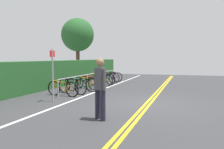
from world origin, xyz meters
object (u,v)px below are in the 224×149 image
bicycle_3 (86,83)px  sign_post_near (53,70)px  bicycle_0 (63,88)px  pedestrian (100,85)px  bicycle_5 (99,80)px  tree_mid (78,35)px  bike_rack (93,77)px  bicycle_4 (92,82)px  bicycle_6 (104,79)px  bicycle_8 (110,77)px  bicycle_7 (107,77)px  bicycle_2 (82,85)px  bicycle_1 (72,86)px

bicycle_3 → sign_post_near: bearing=-175.7°
bicycle_0 → pedestrian: size_ratio=1.00×
bicycle_3 → bicycle_5: 1.59m
bicycle_3 → tree_mid: 9.72m
bicycle_0 → bicycle_3: 2.48m
bike_rack → pedestrian: pedestrian is taller
bicycle_4 → bicycle_6: 1.67m
pedestrian → bicycle_6: bearing=18.8°
bicycle_4 → sign_post_near: 4.68m
pedestrian → tree_mid: bearing=27.8°
bicycle_3 → bicycle_8: size_ratio=0.97×
bicycle_5 → bicycle_6: bearing=-1.2°
bike_rack → pedestrian: (-6.58, -2.91, 0.37)m
bicycle_5 → sign_post_near: (-5.36, -0.13, 0.87)m
bicycle_8 → bicycle_3: bearing=179.9°
bicycle_7 → bicycle_6: bearing=-175.4°
bicycle_2 → bicycle_6: (3.37, 0.02, 0.02)m
bike_rack → bicycle_7: bike_rack is taller
bicycle_2 → bicycle_8: bicycle_2 is taller
bicycle_4 → bicycle_8: 3.36m
bicycle_4 → tree_mid: tree_mid is taller
bicycle_0 → bicycle_1: bearing=-6.3°
bicycle_3 → bicycle_5: size_ratio=0.91×
bicycle_5 → tree_mid: bearing=34.8°
bike_rack → bicycle_8: bearing=1.0°
bicycle_5 → bicycle_8: bearing=3.1°
bicycle_1 → bicycle_5: (3.32, -0.08, -0.00)m
bicycle_7 → bicycle_0: bearing=178.8°
bicycle_4 → pedestrian: 7.27m
bicycle_1 → bicycle_5: 3.32m
bicycle_4 → bicycle_5: 0.79m
bicycle_6 → bicycle_8: (1.70, 0.16, -0.02)m
bike_rack → sign_post_near: sign_post_near is taller
bicycle_7 → tree_mid: (4.77, 4.42, 3.35)m
bicycle_0 → bicycle_6: (4.95, -0.18, 0.02)m
bicycle_6 → sign_post_near: size_ratio=0.83×
bicycle_3 → bicycle_8: bicycle_3 is taller
bicycle_2 → bicycle_8: (5.06, 0.18, -0.01)m
bicycle_5 → bicycle_7: bearing=1.5°
bicycle_0 → bicycle_5: 4.07m
bike_rack → bicycle_5: size_ratio=4.18×
bicycle_2 → bicycle_8: size_ratio=1.04×
bicycle_5 → bicycle_7: size_ratio=1.06×
bicycle_0 → bicycle_5: bearing=-2.3°
pedestrian → bicycle_2: bearing=29.7°
bike_rack → bicycle_2: (-1.68, -0.12, -0.27)m
bike_rack → bicycle_3: 0.84m
bicycle_3 → tree_mid: size_ratio=0.32×
bicycle_7 → pedestrian: pedestrian is taller
bicycle_0 → bicycle_8: bicycle_0 is taller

